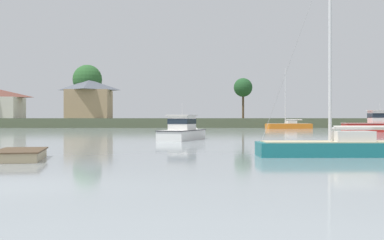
# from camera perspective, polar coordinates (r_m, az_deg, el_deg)

# --- Properties ---
(ground_plane) EXTENTS (523.46, 523.46, 0.00)m
(ground_plane) POSITION_cam_1_polar(r_m,az_deg,el_deg) (12.74, -20.10, -6.82)
(ground_plane) COLOR #939EA3
(far_shore_bank) EXTENTS (235.56, 53.90, 1.56)m
(far_shore_bank) POSITION_cam_1_polar(r_m,az_deg,el_deg) (108.92, -3.20, -0.21)
(far_shore_bank) COLOR #4C563D
(far_shore_bank) RESTS_ON ground
(dinghy_sand) EXTENTS (2.23, 3.76, 0.52)m
(dinghy_sand) POSITION_cam_1_polar(r_m,az_deg,el_deg) (20.15, -18.61, -3.86)
(dinghy_sand) COLOR tan
(dinghy_sand) RESTS_ON ground
(sailboat_orange) EXTENTS (7.01, 3.13, 9.51)m
(sailboat_orange) POSITION_cam_1_polar(r_m,az_deg,el_deg) (77.25, 10.78, -0.80)
(sailboat_orange) COLOR orange
(sailboat_orange) RESTS_ON ground
(cruiser_white) EXTENTS (3.77, 6.78, 3.28)m
(cruiser_white) POSITION_cam_1_polar(r_m,az_deg,el_deg) (37.27, -0.82, -1.55)
(cruiser_white) COLOR white
(cruiser_white) RESTS_ON ground
(sailboat_teal) EXTENTS (7.04, 1.92, 8.93)m
(sailboat_teal) POSITION_cam_1_polar(r_m,az_deg,el_deg) (21.81, 16.65, -3.38)
(sailboat_teal) COLOR #196B70
(sailboat_teal) RESTS_ON ground
(cruiser_red) EXTENTS (7.93, 2.69, 4.14)m
(cruiser_red) POSITION_cam_1_polar(r_m,az_deg,el_deg) (61.38, 20.41, -0.76)
(cruiser_red) COLOR #B2231E
(cruiser_red) RESTS_ON ground
(mooring_buoy_red) EXTENTS (0.50, 0.50, 0.55)m
(mooring_buoy_red) POSITION_cam_1_polar(r_m,az_deg,el_deg) (68.54, 18.60, -1.04)
(mooring_buoy_red) COLOR red
(mooring_buoy_red) RESTS_ON ground
(shore_tree_inland_a) EXTENTS (3.98, 3.98, 8.54)m
(shore_tree_inland_a) POSITION_cam_1_polar(r_m,az_deg,el_deg) (108.93, 5.73, 3.61)
(shore_tree_inland_a) COLOR brown
(shore_tree_inland_a) RESTS_ON far_shore_bank
(shore_tree_left_mid) EXTENTS (6.23, 6.23, 11.41)m
(shore_tree_left_mid) POSITION_cam_1_polar(r_m,az_deg,el_deg) (111.17, -11.62, 4.43)
(shore_tree_left_mid) COLOR brown
(shore_tree_left_mid) RESTS_ON far_shore_bank
(cottage_near_water) EXTENTS (9.38, 8.97, 8.06)m
(cottage_near_water) POSITION_cam_1_polar(r_m,az_deg,el_deg) (108.33, -11.43, 2.40)
(cottage_near_water) COLOR tan
(cottage_near_water) RESTS_ON far_shore_bank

